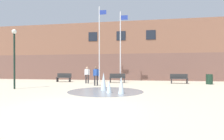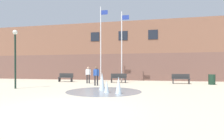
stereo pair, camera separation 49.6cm
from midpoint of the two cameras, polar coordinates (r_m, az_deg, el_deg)
ground_plane at (r=6.48m, az=-13.33°, el=-12.21°), size 100.00×100.00×0.00m
library_building at (r=24.09m, az=5.22°, el=5.58°), size 36.00×6.05×7.11m
splash_fountain at (r=10.78m, az=-0.47°, el=-5.24°), size 4.70×4.70×1.18m
park_bench_far_left at (r=19.32m, az=-14.16°, el=-2.31°), size 1.60×0.44×0.91m
park_bench_under_left_flagpole at (r=17.52m, az=2.95°, el=-2.59°), size 1.60×0.44×0.91m
park_bench_center at (r=17.61m, az=22.30°, el=-2.61°), size 1.60×0.44×0.91m
adult_in_red at (r=14.56m, az=-4.22°, el=-1.43°), size 0.50×0.35×1.59m
adult_watching at (r=16.89m, az=-6.98°, el=-1.16°), size 0.50×0.32×1.59m
flagpole_left at (r=18.58m, az=-2.84°, el=9.10°), size 0.80×0.10×7.92m
flagpole_right at (r=18.11m, az=4.08°, el=8.27°), size 0.80×0.10×7.26m
lamp_post_left_lane at (r=14.04m, az=-28.17°, el=5.59°), size 0.32×0.32×4.14m
trash_can at (r=17.86m, az=30.51°, el=-2.69°), size 0.56×0.56×0.90m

